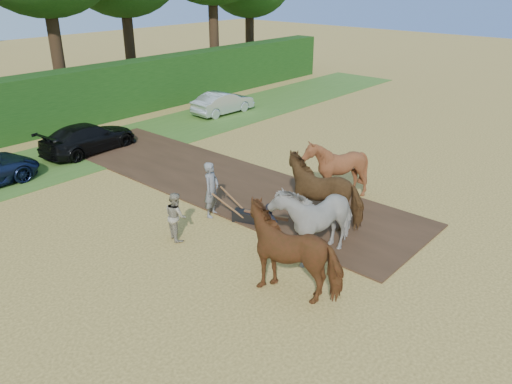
# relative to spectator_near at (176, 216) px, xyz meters

# --- Properties ---
(ground) EXTENTS (120.00, 120.00, 0.00)m
(ground) POSITION_rel_spectator_near_xyz_m (2.72, -4.58, -0.77)
(ground) COLOR gold
(ground) RESTS_ON ground
(earth_strip) EXTENTS (4.50, 17.00, 0.05)m
(earth_strip) POSITION_rel_spectator_near_xyz_m (4.22, 2.42, -0.75)
(earth_strip) COLOR #472D1C
(earth_strip) RESTS_ON ground
(grass_verge) EXTENTS (50.00, 5.00, 0.03)m
(grass_verge) POSITION_rel_spectator_near_xyz_m (2.72, 9.42, -0.76)
(grass_verge) COLOR #38601E
(grass_verge) RESTS_ON ground
(hedgerow) EXTENTS (46.00, 1.60, 3.00)m
(hedgerow) POSITION_rel_spectator_near_xyz_m (2.72, 13.92, 0.73)
(hedgerow) COLOR #14380F
(hedgerow) RESTS_ON ground
(spectator_near) EXTENTS (0.80, 0.91, 1.55)m
(spectator_near) POSITION_rel_spectator_near_xyz_m (0.00, 0.00, 0.00)
(spectator_near) COLOR #B1A88B
(spectator_near) RESTS_ON ground
(spectator_far) EXTENTS (0.38, 0.91, 1.55)m
(spectator_far) POSITION_rel_spectator_near_xyz_m (1.31, -2.66, 0.00)
(spectator_far) COLOR #242630
(spectator_far) RESTS_ON ground
(plough_team) EXTENTS (7.75, 6.55, 2.32)m
(plough_team) POSITION_rel_spectator_near_xyz_m (3.04, -3.12, 0.38)
(plough_team) COLOR brown
(plough_team) RESTS_ON ground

